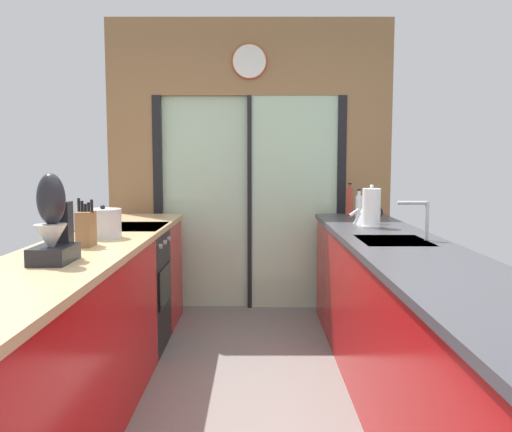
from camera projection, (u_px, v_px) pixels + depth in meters
name	position (u px, v px, depth m)	size (l,w,h in m)	color
ground_plane	(246.00, 385.00, 3.38)	(5.04, 7.60, 0.02)	slate
back_wall_unit	(249.00, 147.00, 5.01)	(2.64, 0.12, 2.70)	olive
left_counter_run	(74.00, 336.00, 2.86)	(0.62, 3.80, 0.92)	#AD0C0F
right_counter_run	(405.00, 326.00, 3.03)	(0.62, 3.80, 0.92)	#AD0C0F
sink_faucet	(421.00, 214.00, 3.22)	(0.19, 0.02, 0.24)	#B7BABC
oven_range	(125.00, 288.00, 3.98)	(0.60, 0.60, 0.92)	black
knife_block	(86.00, 228.00, 2.99)	(0.09, 0.14, 0.27)	brown
stand_mixer	(53.00, 228.00, 2.51)	(0.17, 0.27, 0.42)	black
stock_pot	(103.00, 223.00, 3.33)	(0.23, 0.23, 0.21)	#B7BABC
kettle	(365.00, 213.00, 4.07)	(0.26, 0.18, 0.18)	#B7BABC
soap_bottle_near	(358.00, 207.00, 4.32)	(0.05, 0.05, 0.25)	silver
soap_bottle_far	(349.00, 201.00, 4.74)	(0.06, 0.06, 0.28)	#B23D2D
paper_towel_roll	(371.00, 208.00, 3.85)	(0.15, 0.15, 0.31)	#B7BABC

